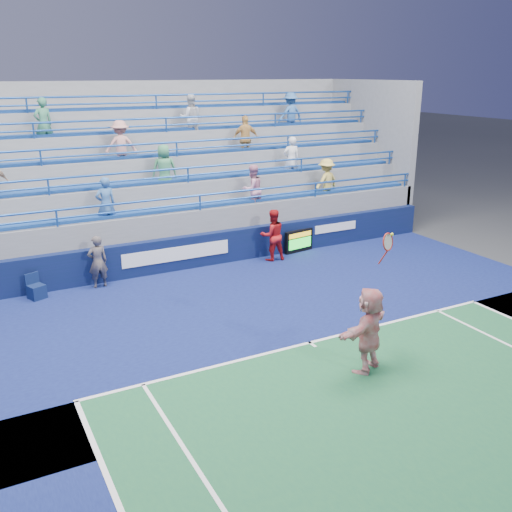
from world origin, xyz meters
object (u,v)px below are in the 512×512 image
line_judge (98,262)px  ball_girl (272,235)px  serve_speed_board (299,241)px  tennis_player (369,329)px  judge_chair (37,291)px

line_judge → ball_girl: ball_girl is taller
serve_speed_board → tennis_player: (-3.16, -7.90, 0.54)m
serve_speed_board → judge_chair: (-8.94, -0.27, -0.18)m
judge_chair → tennis_player: 9.59m
serve_speed_board → judge_chair: size_ratio=1.61×
serve_speed_board → tennis_player: 8.52m
serve_speed_board → line_judge: size_ratio=0.74×
judge_chair → ball_girl: 7.69m
serve_speed_board → ball_girl: ball_girl is taller
line_judge → ball_girl: (5.87, -0.15, 0.09)m
judge_chair → tennis_player: (5.77, -7.63, 0.72)m
ball_girl → line_judge: bearing=4.7°
ball_girl → tennis_player: bearing=82.0°
tennis_player → ball_girl: 7.78m
tennis_player → line_judge: size_ratio=1.89×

